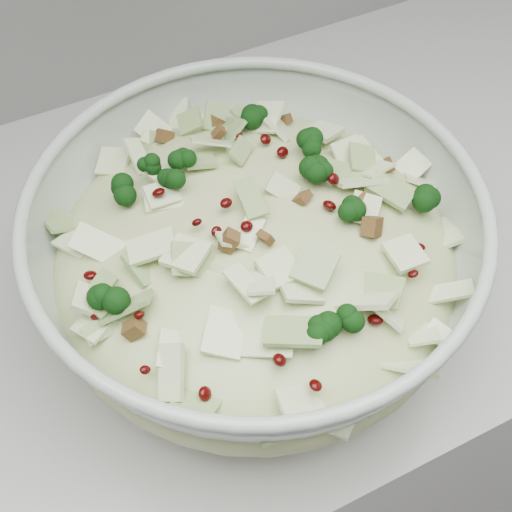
% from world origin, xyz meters
% --- Properties ---
extents(counter, '(3.60, 0.60, 0.90)m').
position_xyz_m(counter, '(0.00, 1.70, 0.45)').
color(counter, '#AFAFAA').
rests_on(counter, floor).
extents(mixing_bowl, '(0.51, 0.51, 0.15)m').
position_xyz_m(mixing_bowl, '(0.27, 1.60, 0.98)').
color(mixing_bowl, '#A8B8AC').
rests_on(mixing_bowl, counter).
extents(salad, '(0.41, 0.41, 0.16)m').
position_xyz_m(salad, '(0.27, 1.60, 1.01)').
color(salad, '#BFC788').
rests_on(salad, mixing_bowl).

